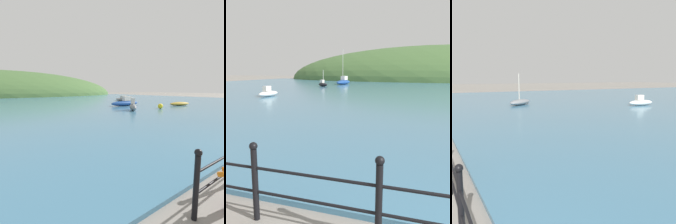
% 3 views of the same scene
% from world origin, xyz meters
% --- Properties ---
extents(water, '(80.00, 60.00, 0.10)m').
position_xyz_m(water, '(0.00, 32.00, 0.05)').
color(water, teal).
rests_on(water, ground).
extents(far_hillside, '(75.81, 41.70, 16.37)m').
position_xyz_m(far_hillside, '(0.00, 67.40, 0.00)').
color(far_hillside, '#476B38').
rests_on(far_hillside, ground).
extents(boat_green_fishing, '(4.21, 1.18, 1.17)m').
position_xyz_m(boat_green_fishing, '(6.68, 16.71, 0.48)').
color(boat_green_fishing, '#1E4793').
rests_on(boat_green_fishing, water).
extents(boat_red_dinghy, '(1.70, 2.16, 1.21)m').
position_xyz_m(boat_red_dinghy, '(3.97, 12.49, 0.49)').
color(boat_red_dinghy, gray).
rests_on(boat_red_dinghy, water).
extents(boat_nearest_quay, '(1.93, 4.54, 0.96)m').
position_xyz_m(boat_nearest_quay, '(12.49, 23.99, 0.41)').
color(boat_nearest_quay, gray).
rests_on(boat_nearest_quay, water).
extents(boat_far_left, '(3.00, 1.63, 0.45)m').
position_xyz_m(boat_far_left, '(12.34, 12.70, 0.32)').
color(boat_far_left, gold).
rests_on(boat_far_left, water).
extents(mooring_buoy, '(0.54, 0.54, 0.54)m').
position_xyz_m(mooring_buoy, '(7.39, 11.87, 0.37)').
color(mooring_buoy, yellow).
rests_on(mooring_buoy, water).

